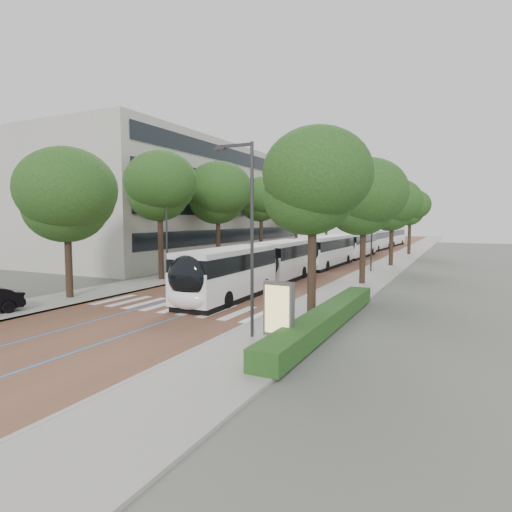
{
  "coord_description": "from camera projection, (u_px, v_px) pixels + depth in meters",
  "views": [
    {
      "loc": [
        14.64,
        -18.65,
        5.03
      ],
      "look_at": [
        1.44,
        8.32,
        2.4
      ],
      "focal_mm": 30.0,
      "sensor_mm": 36.0,
      "label": 1
    }
  ],
  "objects": [
    {
      "name": "ground",
      "position": [
        166.0,
        310.0,
        23.54
      ],
      "size": [
        160.0,
        160.0,
        0.0
      ],
      "primitive_type": "plane",
      "color": "#51544C",
      "rests_on": "ground"
    },
    {
      "name": "road",
      "position": [
        347.0,
        255.0,
        59.33
      ],
      "size": [
        11.0,
        140.0,
        0.02
      ],
      "primitive_type": "cube",
      "color": "brown",
      "rests_on": "ground"
    },
    {
      "name": "sidewalk_left",
      "position": [
        296.0,
        253.0,
        62.61
      ],
      "size": [
        4.0,
        140.0,
        0.12
      ],
      "primitive_type": "cube",
      "color": "#9B9993",
      "rests_on": "ground"
    },
    {
      "name": "sidewalk_right",
      "position": [
        403.0,
        257.0,
        56.04
      ],
      "size": [
        4.0,
        140.0,
        0.12
      ],
      "primitive_type": "cube",
      "color": "#9B9993",
      "rests_on": "ground"
    },
    {
      "name": "kerb_left",
      "position": [
        309.0,
        253.0,
        61.78
      ],
      "size": [
        0.2,
        140.0,
        0.14
      ],
      "primitive_type": "cube",
      "color": "gray",
      "rests_on": "ground"
    },
    {
      "name": "kerb_right",
      "position": [
        389.0,
        256.0,
        56.87
      ],
      "size": [
        0.2,
        140.0,
        0.14
      ],
      "primitive_type": "cube",
      "color": "gray",
      "rests_on": "ground"
    },
    {
      "name": "zebra_crossing",
      "position": [
        180.0,
        307.0,
        24.34
      ],
      "size": [
        10.55,
        3.6,
        0.01
      ],
      "color": "silver",
      "rests_on": "ground"
    },
    {
      "name": "lane_line_left",
      "position": [
        336.0,
        254.0,
        60.03
      ],
      "size": [
        0.12,
        126.0,
        0.01
      ],
      "primitive_type": "cube",
      "color": "#277CC3",
      "rests_on": "road"
    },
    {
      "name": "lane_line_right",
      "position": [
        358.0,
        255.0,
        58.63
      ],
      "size": [
        0.12,
        126.0,
        0.01
      ],
      "primitive_type": "cube",
      "color": "#277CC3",
      "rests_on": "road"
    },
    {
      "name": "office_building",
      "position": [
        179.0,
        204.0,
        56.51
      ],
      "size": [
        18.11,
        40.0,
        14.0
      ],
      "color": "#A8A59C",
      "rests_on": "ground"
    },
    {
      "name": "hedge",
      "position": [
        326.0,
        318.0,
        19.51
      ],
      "size": [
        1.2,
        14.0,
        0.8
      ],
      "primitive_type": "cube",
      "color": "#1E4116",
      "rests_on": "sidewalk_right"
    },
    {
      "name": "streetlight_near",
      "position": [
        248.0,
        224.0,
        17.54
      ],
      "size": [
        1.82,
        0.2,
        8.0
      ],
      "color": "#313134",
      "rests_on": "sidewalk_right"
    },
    {
      "name": "streetlight_far",
      "position": [
        370.0,
        221.0,
        39.9
      ],
      "size": [
        1.82,
        0.2,
        8.0
      ],
      "color": "#313134",
      "rests_on": "sidewalk_right"
    },
    {
      "name": "lamp_post_left",
      "position": [
        167.0,
        230.0,
        33.01
      ],
      "size": [
        0.14,
        0.14,
        8.0
      ],
      "primitive_type": "cylinder",
      "color": "#313134",
      "rests_on": "sidewalk_left"
    },
    {
      "name": "trees_left",
      "position": [
        252.0,
        202.0,
        49.14
      ],
      "size": [
        6.44,
        61.21,
        10.28
      ],
      "color": "black",
      "rests_on": "ground"
    },
    {
      "name": "trees_right",
      "position": [
        378.0,
        203.0,
        37.56
      ],
      "size": [
        5.99,
        47.2,
        8.97
      ],
      "color": "black",
      "rests_on": "ground"
    },
    {
      "name": "lead_bus",
      "position": [
        254.0,
        267.0,
        29.86
      ],
      "size": [
        2.98,
        18.45,
        3.2
      ],
      "rotation": [
        0.0,
        0.0,
        0.02
      ],
      "color": "black",
      "rests_on": "ground"
    },
    {
      "name": "bus_queued_0",
      "position": [
        326.0,
        251.0,
        44.4
      ],
      "size": [
        2.78,
        12.45,
        3.2
      ],
      "rotation": [
        0.0,
        0.0,
        -0.02
      ],
      "color": "white",
      "rests_on": "ground"
    },
    {
      "name": "bus_queued_1",
      "position": [
        357.0,
        245.0,
        55.64
      ],
      "size": [
        2.64,
        12.42,
        3.2
      ],
      "rotation": [
        0.0,
        0.0,
        -0.01
      ],
      "color": "white",
      "rests_on": "ground"
    },
    {
      "name": "bus_queued_2",
      "position": [
        375.0,
        240.0,
        68.21
      ],
      "size": [
        3.15,
        12.51,
        3.2
      ],
      "rotation": [
        0.0,
        0.0,
        -0.05
      ],
      "color": "white",
      "rests_on": "ground"
    },
    {
      "name": "bus_queued_3",
      "position": [
        391.0,
        237.0,
        79.6
      ],
      "size": [
        3.28,
        12.53,
        3.2
      ],
      "rotation": [
        0.0,
        0.0,
        -0.06
      ],
      "color": "white",
      "rests_on": "ground"
    },
    {
      "name": "ad_panel",
      "position": [
        279.0,
        312.0,
        16.49
      ],
      "size": [
        1.22,
        0.49,
        2.5
      ],
      "rotation": [
        0.0,
        0.0,
        -0.05
      ],
      "color": "#59595B",
      "rests_on": "sidewalk_right"
    }
  ]
}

